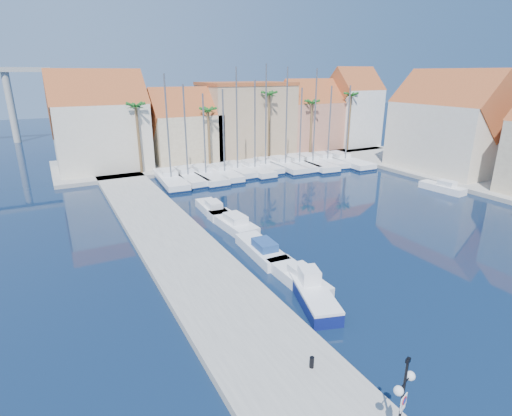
{
  "coord_description": "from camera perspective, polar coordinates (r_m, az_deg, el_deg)",
  "views": [
    {
      "loc": [
        -17.11,
        -12.44,
        13.47
      ],
      "look_at": [
        -2.72,
        14.74,
        3.0
      ],
      "focal_mm": 28.0,
      "sensor_mm": 36.0,
      "label": 1
    }
  ],
  "objects": [
    {
      "name": "sailboat_0",
      "position": [
        52.14,
        -12.14,
        4.07
      ],
      "size": [
        3.41,
        10.43,
        13.37
      ],
      "rotation": [
        0.0,
        0.0,
        -0.07
      ],
      "color": "white",
      "rests_on": "ground"
    },
    {
      "name": "sailboat_6",
      "position": [
        58.14,
        1.14,
        6.08
      ],
      "size": [
        2.2,
        8.16,
        14.61
      ],
      "rotation": [
        0.0,
        0.0,
        0.0
      ],
      "color": "white",
      "rests_on": "ground"
    },
    {
      "name": "motorboat_east_1",
      "position": [
        52.54,
        25.14,
        2.71
      ],
      "size": [
        2.25,
        5.44,
        1.4
      ],
      "rotation": [
        0.0,
        0.0,
        0.11
      ],
      "color": "white",
      "rests_on": "ground"
    },
    {
      "name": "building_1",
      "position": [
        62.97,
        -10.19,
        11.06
      ],
      "size": [
        10.3,
        8.0,
        11.0
      ],
      "color": "tan",
      "rests_on": "shore_north"
    },
    {
      "name": "palm_3",
      "position": [
        67.21,
        8.02,
        14.48
      ],
      "size": [
        2.6,
        2.6,
        9.65
      ],
      "color": "brown",
      "rests_on": "shore_north"
    },
    {
      "name": "building_2",
      "position": [
        67.91,
        -1.45,
        12.7
      ],
      "size": [
        14.2,
        10.2,
        11.5
      ],
      "color": "tan",
      "rests_on": "shore_north"
    },
    {
      "name": "fishing_boat",
      "position": [
        25.26,
        8.19,
        -12.01
      ],
      "size": [
        3.24,
        5.58,
        1.85
      ],
      "rotation": [
        0.0,
        0.0,
        -0.3
      ],
      "color": "#0F1758",
      "rests_on": "ground"
    },
    {
      "name": "sailboat_11",
      "position": [
        63.68,
        12.21,
        6.67
      ],
      "size": [
        3.43,
        11.97,
        11.71
      ],
      "rotation": [
        0.0,
        0.0,
        -0.02
      ],
      "color": "white",
      "rests_on": "ground"
    },
    {
      "name": "sailboat_7",
      "position": [
        59.09,
        3.93,
        6.19
      ],
      "size": [
        2.95,
        10.05,
        14.24
      ],
      "rotation": [
        0.0,
        0.0,
        -0.03
      ],
      "color": "white",
      "rests_on": "ground"
    },
    {
      "name": "shore_north",
      "position": [
        67.55,
        -3.71,
        7.48
      ],
      "size": [
        54.0,
        16.0,
        0.5
      ],
      "primitive_type": "cube",
      "color": "gray",
      "rests_on": "ground"
    },
    {
      "name": "quay_west",
      "position": [
        30.23,
        -9.55,
        -7.42
      ],
      "size": [
        6.0,
        77.0,
        0.5
      ],
      "primitive_type": "cube",
      "color": "gray",
      "rests_on": "ground"
    },
    {
      "name": "sailboat_3",
      "position": [
        54.27,
        -4.7,
        5.0
      ],
      "size": [
        2.69,
        9.19,
        11.51
      ],
      "rotation": [
        0.0,
        0.0,
        -0.03
      ],
      "color": "white",
      "rests_on": "ground"
    },
    {
      "name": "sailboat_1",
      "position": [
        53.04,
        -9.9,
        4.46
      ],
      "size": [
        3.2,
        9.93,
        12.16
      ],
      "rotation": [
        0.0,
        0.0,
        0.06
      ],
      "color": "white",
      "rests_on": "ground"
    },
    {
      "name": "motorboat_west_2",
      "position": [
        36.5,
        -3.36,
        -2.03
      ],
      "size": [
        2.47,
        6.6,
        1.4
      ],
      "rotation": [
        0.0,
        0.0,
        0.06
      ],
      "color": "white",
      "rests_on": "ground"
    },
    {
      "name": "lamp_post",
      "position": [
        16.11,
        20.38,
        -23.1
      ],
      "size": [
        1.25,
        0.65,
        3.83
      ],
      "rotation": [
        0.0,
        0.0,
        0.33
      ],
      "color": "black",
      "rests_on": "quay_west"
    },
    {
      "name": "palm_4",
      "position": [
        72.1,
        13.42,
        15.2
      ],
      "size": [
        2.6,
        2.6,
        10.65
      ],
      "color": "brown",
      "rests_on": "shore_north"
    },
    {
      "name": "building_6",
      "position": [
        61.55,
        25.81,
        10.49
      ],
      "size": [
        9.0,
        14.3,
        13.5
      ],
      "color": "beige",
      "rests_on": "shore_east"
    },
    {
      "name": "sailboat_5",
      "position": [
        56.39,
        -0.4,
        5.61
      ],
      "size": [
        2.47,
        9.28,
        12.58
      ],
      "rotation": [
        0.0,
        0.0,
        0.0
      ],
      "color": "white",
      "rests_on": "ground"
    },
    {
      "name": "sailboat_4",
      "position": [
        55.83,
        -2.88,
        5.5
      ],
      "size": [
        2.74,
        8.41,
        14.17
      ],
      "rotation": [
        0.0,
        0.0,
        0.07
      ],
      "color": "white",
      "rests_on": "ground"
    },
    {
      "name": "palm_2",
      "position": [
        62.8,
        1.91,
        15.64
      ],
      "size": [
        2.6,
        2.6,
        11.15
      ],
      "color": "brown",
      "rests_on": "shore_north"
    },
    {
      "name": "building_4",
      "position": [
        77.91,
        13.6,
        13.51
      ],
      "size": [
        8.3,
        8.0,
        14.0
      ],
      "color": "silver",
      "rests_on": "shore_north"
    },
    {
      "name": "sailboat_2",
      "position": [
        53.64,
        -7.4,
        4.71
      ],
      "size": [
        2.93,
        10.63,
        11.01
      ],
      "rotation": [
        0.0,
        0.0,
        0.01
      ],
      "color": "white",
      "rests_on": "ground"
    },
    {
      "name": "building_0",
      "position": [
        60.27,
        -21.34,
        10.93
      ],
      "size": [
        12.3,
        9.0,
        13.5
      ],
      "color": "beige",
      "rests_on": "shore_north"
    },
    {
      "name": "building_3",
      "position": [
        73.25,
        7.56,
        12.68
      ],
      "size": [
        10.3,
        8.0,
        12.0
      ],
      "color": "tan",
      "rests_on": "shore_north"
    },
    {
      "name": "sailboat_9",
      "position": [
        61.26,
        7.79,
        6.48
      ],
      "size": [
        3.98,
        11.72,
        14.03
      ],
      "rotation": [
        0.0,
        0.0,
        -0.08
      ],
      "color": "white",
      "rests_on": "ground"
    },
    {
      "name": "shore_east",
      "position": [
        57.79,
        31.96,
        2.69
      ],
      "size": [
        12.0,
        60.0,
        0.5
      ],
      "primitive_type": "cube",
      "color": "gray",
      "rests_on": "ground"
    },
    {
      "name": "motorboat_west_0",
      "position": [
        27.22,
        6.09,
        -9.75
      ],
      "size": [
        1.81,
        5.59,
        1.4
      ],
      "rotation": [
        0.0,
        0.0,
        0.01
      ],
      "color": "white",
      "rests_on": "ground"
    },
    {
      "name": "palm_0",
      "position": [
        55.74,
        -16.79,
        13.51
      ],
      "size": [
        2.6,
        2.6,
        10.15
      ],
      "color": "brown",
      "rests_on": "shore_north"
    },
    {
      "name": "sailboat_10",
      "position": [
        62.99,
        9.9,
        6.71
      ],
      "size": [
        3.36,
        9.78,
        11.65
      ],
      "rotation": [
        0.0,
        0.0,
        -0.09
      ],
      "color": "white",
      "rests_on": "ground"
    },
    {
      "name": "sailboat_8",
      "position": [
        60.09,
        5.93,
        6.31
      ],
      "size": [
        2.55,
        9.39,
        11.46
      ],
      "rotation": [
        0.0,
        0.0,
        -0.01
      ],
      "color": "white",
      "rests_on": "ground"
    },
    {
      "name": "bollard",
      "position": [
        19.93,
        7.97,
        -20.99
      ],
      "size": [
        0.22,
        0.22,
        0.55
      ],
      "primitive_type": "cylinder",
      "color": "black",
      "rests_on": "quay_west"
    },
    {
      "name": "motorboat_west_3",
      "position": [
        40.34,
        -6.27,
        -0.06
      ],
      "size": [
        2.06,
        5.7,
        1.4
      ],
      "rotation": [
        0.0,
        0.0,
        -0.05
      ],
      "color": "white",
      "rests_on": "ground"
    },
    {
      "name": "ground",
      "position": [
        25.08,
        22.61,
        -15.32
      ],
      "size": [
        260.0,
        260.0,
        0.0
      ],
      "primitive_type": "plane",
      "color": "black",
      "rests_on": "ground"
    },
    {
      "name": "palm_1",
      "position": [
        58.64,
        -6.87,
        13.45
      ],
      "size": [
        2.6,
        2.6,
        9.15
      ],
      "color": "brown",
      "rests_on": "shore_north"
    },
    {
      "name": "motorboat_west_1",
      "position": [
        31.01,
        0.83,
        -5.91
      ],
      "size": [
        2.2,
        6.06,
        1.4
      ],
      "rotation": [
        0.0,
        0.0,
        -0.05
      ],
      "color": "white",
      "rests_on": "ground"
    }
  ]
}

